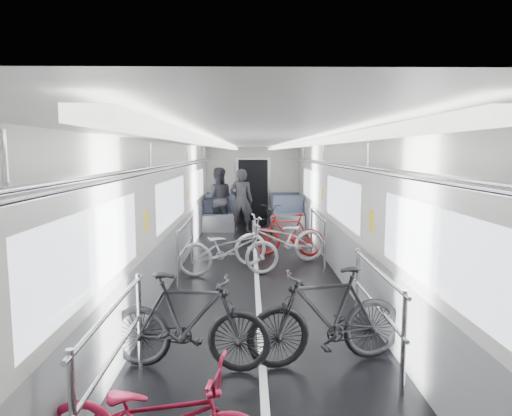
{
  "coord_description": "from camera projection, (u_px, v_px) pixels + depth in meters",
  "views": [
    {
      "loc": [
        -0.14,
        -7.88,
        2.24
      ],
      "look_at": [
        0.0,
        0.94,
        1.16
      ],
      "focal_mm": 32.0,
      "sensor_mm": 36.0,
      "label": 1
    }
  ],
  "objects": [
    {
      "name": "bike_right_near",
      "position": [
        326.0,
        316.0,
        4.82
      ],
      "size": [
        1.8,
        0.84,
        1.04
      ],
      "primitive_type": "imported",
      "rotation": [
        0.0,
        0.0,
        -1.36
      ],
      "color": "black",
      "rests_on": "floor"
    },
    {
      "name": "car_shell",
      "position": [
        255.0,
        205.0,
        9.72
      ],
      "size": [
        3.02,
        14.01,
        2.41
      ],
      "color": "black",
      "rests_on": "ground"
    },
    {
      "name": "person_standing",
      "position": [
        241.0,
        201.0,
        12.74
      ],
      "size": [
        0.66,
        0.44,
        1.78
      ],
      "primitive_type": "imported",
      "rotation": [
        0.0,
        0.0,
        3.11
      ],
      "color": "black",
      "rests_on": "floor"
    },
    {
      "name": "bike_left_mid",
      "position": [
        189.0,
        322.0,
        4.68
      ],
      "size": [
        1.75,
        0.71,
        1.02
      ],
      "primitive_type": "imported",
      "rotation": [
        0.0,
        0.0,
        1.43
      ],
      "color": "black",
      "rests_on": "floor"
    },
    {
      "name": "person_seated",
      "position": [
        218.0,
        199.0,
        13.06
      ],
      "size": [
        0.91,
        0.73,
        1.81
      ],
      "primitive_type": "imported",
      "rotation": [
        0.0,
        0.0,
        3.19
      ],
      "color": "#26252B",
      "rests_on": "floor"
    },
    {
      "name": "bike_left_far",
      "position": [
        229.0,
        249.0,
        8.3
      ],
      "size": [
        1.92,
        0.89,
        0.97
      ],
      "primitive_type": "imported",
      "rotation": [
        0.0,
        0.0,
        1.71
      ],
      "color": "#9C9BA0",
      "rests_on": "floor"
    },
    {
      "name": "bike_right_mid",
      "position": [
        281.0,
        239.0,
        9.21
      ],
      "size": [
        2.02,
        1.14,
        1.0
      ],
      "primitive_type": "imported",
      "rotation": [
        0.0,
        0.0,
        -1.31
      ],
      "color": "silver",
      "rests_on": "floor"
    },
    {
      "name": "bike_right_far",
      "position": [
        288.0,
        235.0,
        9.89
      ],
      "size": [
        1.6,
        0.69,
        0.93
      ],
      "primitive_type": "imported",
      "rotation": [
        0.0,
        0.0,
        -1.74
      ],
      "color": "#9E1513",
      "rests_on": "floor"
    },
    {
      "name": "bike_aisle",
      "position": [
        270.0,
        218.0,
        12.81
      ],
      "size": [
        0.58,
        1.59,
        0.83
      ],
      "primitive_type": "imported",
      "rotation": [
        0.0,
        0.0,
        0.02
      ],
      "color": "black",
      "rests_on": "floor"
    }
  ]
}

